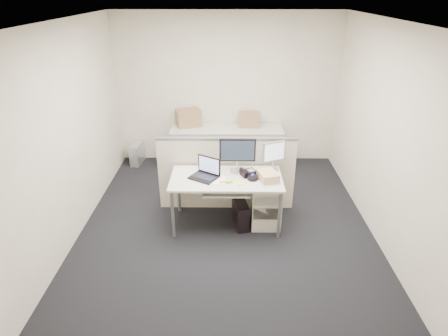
{
  "coord_description": "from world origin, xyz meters",
  "views": [
    {
      "loc": [
        0.02,
        -4.46,
        3.04
      ],
      "look_at": [
        -0.03,
        0.15,
        0.8
      ],
      "focal_mm": 30.0,
      "sensor_mm": 36.0,
      "label": 1
    }
  ],
  "objects_px": {
    "monitor_main": "(237,156)",
    "laptop": "(204,169)",
    "desk_phone": "(248,173)",
    "desk": "(226,182)"
  },
  "relations": [
    {
      "from": "desk",
      "to": "desk_phone",
      "type": "relative_size",
      "value": 7.45
    },
    {
      "from": "monitor_main",
      "to": "laptop",
      "type": "distance_m",
      "value": 0.5
    },
    {
      "from": "desk",
      "to": "laptop",
      "type": "distance_m",
      "value": 0.36
    },
    {
      "from": "laptop",
      "to": "desk_phone",
      "type": "height_order",
      "value": "laptop"
    },
    {
      "from": "laptop",
      "to": "desk_phone",
      "type": "relative_size",
      "value": 1.76
    },
    {
      "from": "desk",
      "to": "monitor_main",
      "type": "distance_m",
      "value": 0.39
    },
    {
      "from": "monitor_main",
      "to": "desk_phone",
      "type": "xyz_separation_m",
      "value": [
        0.15,
        -0.1,
        -0.21
      ]
    },
    {
      "from": "monitor_main",
      "to": "desk_phone",
      "type": "relative_size",
      "value": 2.43
    },
    {
      "from": "desk",
      "to": "monitor_main",
      "type": "xyz_separation_m",
      "value": [
        0.15,
        0.18,
        0.31
      ]
    },
    {
      "from": "monitor_main",
      "to": "laptop",
      "type": "relative_size",
      "value": 1.38
    }
  ]
}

